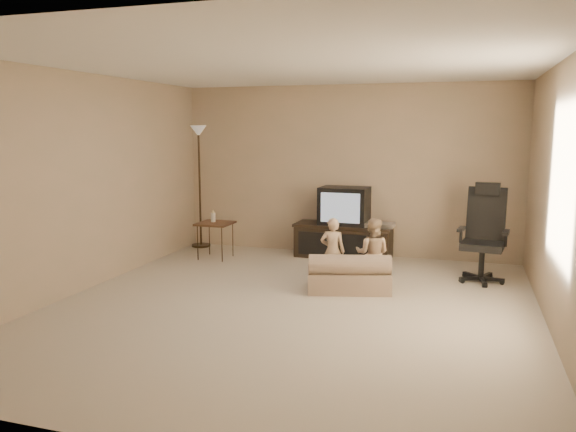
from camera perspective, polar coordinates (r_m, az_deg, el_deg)
name	(u,v)px	position (r m, az deg, el deg)	size (l,w,h in m)	color
floor	(291,308)	(5.97, 0.29, -9.35)	(5.50, 5.50, 0.00)	#B4A58F
room_shell	(291,164)	(5.68, 0.30, 5.35)	(5.50, 5.50, 5.50)	white
tv_stand	(344,228)	(8.20, 5.72, -1.26)	(1.45, 0.58, 1.03)	black
office_chair	(483,246)	(7.31, 19.21, -2.93)	(0.63, 0.66, 1.21)	black
side_table	(215,224)	(8.16, -7.43, -0.77)	(0.48, 0.48, 0.71)	brown
floor_lamp	(199,159)	(8.92, -9.03, 5.76)	(0.30, 0.30, 1.91)	#302315
child_sofa	(349,276)	(6.54, 6.19, -6.06)	(1.04, 0.76, 0.46)	gray
toddler_left	(333,251)	(6.76, 4.55, -3.60)	(0.30, 0.22, 0.82)	tan
toddler_right	(372,253)	(6.66, 8.57, -3.79)	(0.41, 0.22, 0.84)	tan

